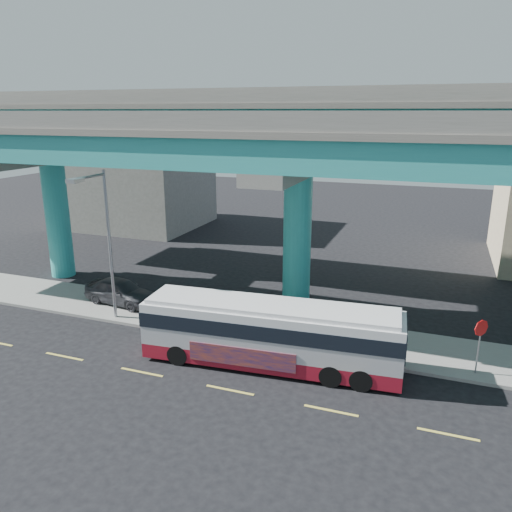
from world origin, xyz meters
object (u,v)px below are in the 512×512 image
(transit_bus, at_px, (270,332))
(parked_car, at_px, (120,291))
(stop_sign, at_px, (480,335))
(street_lamp, at_px, (101,226))

(transit_bus, bearing_deg, parked_car, 155.97)
(parked_car, bearing_deg, stop_sign, -87.95)
(transit_bus, height_order, street_lamp, street_lamp)
(transit_bus, height_order, stop_sign, transit_bus)
(transit_bus, bearing_deg, street_lamp, 167.52)
(street_lamp, relative_size, stop_sign, 3.22)
(transit_bus, relative_size, stop_sign, 4.69)
(parked_car, relative_size, street_lamp, 0.58)
(parked_car, bearing_deg, transit_bus, -102.61)
(parked_car, distance_m, street_lamp, 4.88)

